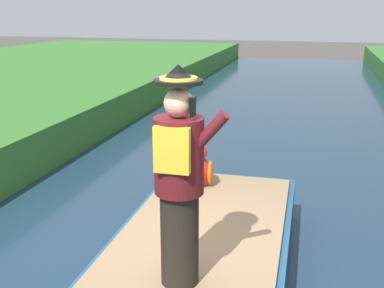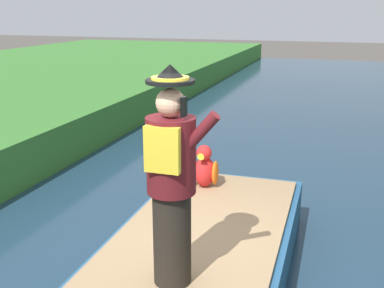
% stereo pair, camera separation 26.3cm
% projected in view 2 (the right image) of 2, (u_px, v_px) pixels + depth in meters
% --- Properties ---
extents(boat, '(1.87, 4.23, 0.61)m').
position_uv_depth(boat, '(196.00, 265.00, 4.88)').
color(boat, '#23517A').
rests_on(boat, canal_water).
extents(person_pirate, '(0.61, 0.42, 1.85)m').
position_uv_depth(person_pirate, '(172.00, 180.00, 3.79)').
color(person_pirate, black).
rests_on(person_pirate, boat).
extents(parrot_plush, '(0.36, 0.34, 0.57)m').
position_uv_depth(parrot_plush, '(205.00, 169.00, 6.11)').
color(parrot_plush, red).
rests_on(parrot_plush, boat).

